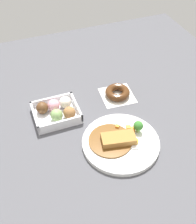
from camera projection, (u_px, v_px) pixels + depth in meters
name	position (u px, v px, depth m)	size (l,w,h in m)	color
ground_plane	(90.00, 133.00, 1.10)	(1.60, 1.60, 0.00)	#4C4C51
curry_plate	(120.00, 142.00, 1.05)	(0.29, 0.29, 0.07)	white
donut_box	(57.00, 111.00, 1.15)	(0.18, 0.15, 0.06)	white
chocolate_ring_donut	(117.00, 93.00, 1.24)	(0.15, 0.15, 0.03)	white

